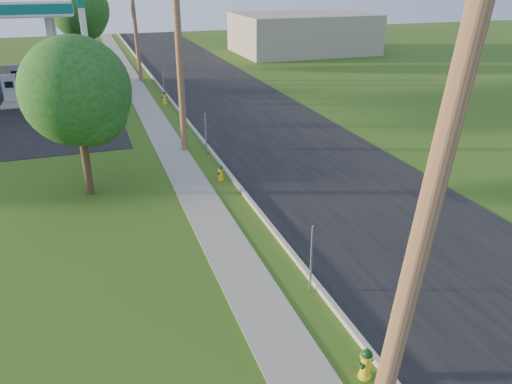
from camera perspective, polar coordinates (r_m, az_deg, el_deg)
The scene contains 18 objects.
road at distance 20.20m, azimuth 10.29°, elevation 0.23°, with size 8.00×120.00×0.02m, color black.
curb at distance 18.66m, azimuth -0.54°, elevation -1.18°, with size 0.15×120.00×0.15m, color #9F9D91.
sidewalk at distance 18.27m, azimuth -5.75°, elevation -2.09°, with size 1.50×120.00×0.03m, color gray.
utility_pole_near at distance 7.30m, azimuth 18.78°, elevation -3.14°, with size 1.40×0.32×9.48m.
utility_pole_mid at distance 23.64m, azimuth -8.83°, elevation 16.24°, with size 1.40×0.32×9.80m.
utility_pole_far at distance 41.40m, azimuth -13.75°, elevation 18.80°, with size 1.40×0.32×9.50m.
sign_post_near at distance 13.39m, azimuth 6.35°, elevation -7.65°, with size 0.05×0.04×2.00m, color gray.
sign_post_mid at distance 23.68m, azimuth -5.75°, elevation 6.60°, with size 0.05×0.04×2.00m, color gray.
sign_post_far at distance 35.33m, azimuth -10.52°, elevation 12.05°, with size 0.05×0.04×2.00m, color gray.
fuel_pump_ne at distance 37.08m, azimuth -26.20°, elevation 10.15°, with size 1.20×3.20×1.90m.
fuel_pump_se at distance 40.98m, azimuth -25.68°, elevation 11.35°, with size 1.20×3.20×1.90m.
price_pylon at distance 28.68m, azimuth -19.12°, elevation 17.53°, with size 0.34×2.04×6.85m.
distant_building at distance 56.24m, azimuth 5.40°, elevation 17.62°, with size 14.00×10.00×4.00m, color gray.
tree_verge at distance 19.42m, azimuth -19.53°, elevation 10.32°, with size 3.97×3.97×6.02m.
tree_lot at distance 47.96m, azimuth -19.33°, elevation 18.81°, with size 4.94×4.94×7.49m.
hydrant_near at distance 11.40m, azimuth 12.47°, elevation -18.58°, with size 0.40×0.35×0.77m.
hydrant_mid at distance 20.76m, azimuth -4.04°, elevation 2.17°, with size 0.35×0.31×0.67m.
hydrant_far at distance 33.94m, azimuth -10.43°, elevation 10.57°, with size 0.43×0.39×0.84m.
Camera 1 is at (-4.82, -6.06, 7.95)m, focal length 35.00 mm.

